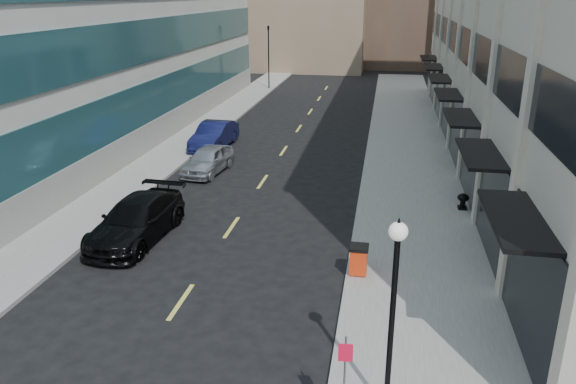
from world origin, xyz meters
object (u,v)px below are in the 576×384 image
(lamppost, at_px, (393,304))
(traffic_signal, at_px, (268,30))
(car_black_pickup, at_px, (136,220))
(car_silver_sedan, at_px, (208,160))
(trash_bin, at_px, (359,259))
(sign_post, at_px, (345,375))
(urn_planter, at_px, (463,200))
(car_blue_sedan, at_px, (214,135))

(lamppost, bearing_deg, traffic_signal, 105.13)
(car_black_pickup, height_order, car_silver_sedan, car_black_pickup)
(trash_bin, distance_m, sign_post, 7.65)
(car_black_pickup, bearing_deg, urn_planter, 25.37)
(lamppost, distance_m, urn_planter, 14.02)
(trash_bin, xyz_separation_m, sign_post, (0.09, -7.58, 1.08))
(trash_bin, relative_size, sign_post, 0.40)
(car_black_pickup, height_order, lamppost, lamppost)
(traffic_signal, height_order, urn_planter, traffic_signal)
(traffic_signal, height_order, trash_bin, traffic_signal)
(car_silver_sedan, height_order, sign_post, sign_post)
(car_silver_sedan, bearing_deg, car_blue_sedan, 110.00)
(car_silver_sedan, relative_size, car_blue_sedan, 0.86)
(traffic_signal, height_order, lamppost, traffic_signal)
(lamppost, bearing_deg, car_silver_sedan, 119.45)
(car_blue_sedan, bearing_deg, trash_bin, -54.26)
(lamppost, bearing_deg, sign_post, -132.07)
(car_silver_sedan, xyz_separation_m, sign_post, (8.69, -18.01, 1.07))
(trash_bin, height_order, lamppost, lamppost)
(car_silver_sedan, bearing_deg, sign_post, -57.55)
(car_silver_sedan, distance_m, lamppost, 19.65)
(car_silver_sedan, bearing_deg, urn_planter, -8.84)
(car_silver_sedan, xyz_separation_m, car_blue_sedan, (-1.16, 4.89, 0.09))
(sign_post, bearing_deg, car_silver_sedan, 110.93)
(car_blue_sedan, height_order, urn_planter, car_blue_sedan)
(car_black_pickup, relative_size, trash_bin, 5.35)
(car_black_pickup, xyz_separation_m, car_silver_sedan, (0.14, 8.74, -0.09))
(lamppost, relative_size, urn_planter, 6.82)
(sign_post, bearing_deg, car_black_pickup, 128.78)
(sign_post, bearing_deg, lamppost, 43.10)
(urn_planter, bearing_deg, trash_bin, -121.42)
(car_silver_sedan, height_order, car_blue_sedan, car_blue_sedan)
(car_black_pickup, xyz_separation_m, trash_bin, (8.74, -1.69, -0.10))
(trash_bin, distance_m, urn_planter, 8.06)
(car_silver_sedan, bearing_deg, trash_bin, -43.81)
(car_silver_sedan, bearing_deg, traffic_signal, 101.56)
(lamppost, height_order, urn_planter, lamppost)
(car_blue_sedan, xyz_separation_m, sign_post, (9.85, -22.90, 0.98))
(traffic_signal, height_order, car_black_pickup, traffic_signal)
(car_black_pickup, xyz_separation_m, lamppost, (9.74, -8.26, 2.16))
(car_black_pickup, xyz_separation_m, sign_post, (8.83, -9.27, 0.98))
(car_black_pickup, relative_size, urn_planter, 7.87)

